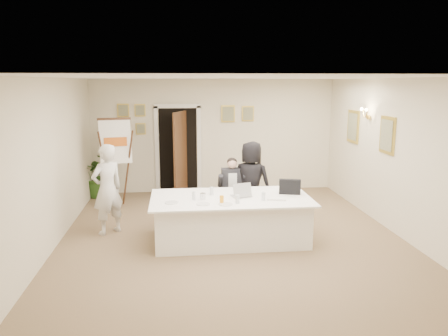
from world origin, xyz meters
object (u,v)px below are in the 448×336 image
object	(u,v)px
seated_man	(232,189)
standing_man	(107,189)
potted_palm	(99,175)
flip_chart	(116,167)
laptop_bag	(290,187)
paper_stack	(277,198)
conference_table	(231,218)
oj_glass	(222,200)
steel_jug	(203,196)
standing_woman	(251,182)
laptop	(241,188)

from	to	relation	value
seated_man	standing_man	size ratio (longest dim) A/B	0.78
standing_man	potted_palm	size ratio (longest dim) A/B	1.54
flip_chart	laptop_bag	xyz separation A→B (m)	(3.31, -2.34, 0.02)
standing_man	flip_chart	bearing A→B (deg)	-126.79
seated_man	paper_stack	size ratio (longest dim) A/B	4.10
seated_man	standing_man	world-z (taller)	standing_man
conference_table	laptop_bag	world-z (taller)	laptop_bag
paper_stack	oj_glass	world-z (taller)	oj_glass
laptop_bag	steel_jug	world-z (taller)	laptop_bag
standing_man	steel_jug	size ratio (longest dim) A/B	14.99
standing_woman	steel_jug	distance (m)	1.50
flip_chart	laptop	size ratio (longest dim) A/B	5.47
laptop	paper_stack	distance (m)	0.64
seated_man	oj_glass	size ratio (longest dim) A/B	9.93
flip_chart	oj_glass	distance (m)	3.48
seated_man	standing_woman	xyz separation A→B (m)	(0.37, -0.06, 0.16)
conference_table	potted_palm	xyz separation A→B (m)	(-2.77, 3.30, 0.14)
laptop_bag	oj_glass	size ratio (longest dim) A/B	2.91
potted_palm	oj_glass	xyz separation A→B (m)	(2.57, -3.67, 0.30)
potted_palm	oj_glass	world-z (taller)	potted_palm
seated_man	steel_jug	distance (m)	1.34
laptop	steel_jug	bearing A→B (deg)	176.52
paper_stack	oj_glass	size ratio (longest dim) A/B	2.42
conference_table	laptop	world-z (taller)	laptop
laptop_bag	steel_jug	bearing A→B (deg)	-158.18
laptop_bag	paper_stack	xyz separation A→B (m)	(-0.31, -0.32, -0.12)
flip_chart	standing_man	distance (m)	1.85
conference_table	standing_woman	bearing A→B (deg)	61.90
conference_table	standing_woman	world-z (taller)	standing_woman
seated_man	laptop_bag	distance (m)	1.34
flip_chart	laptop	bearing A→B (deg)	-44.55
standing_man	paper_stack	size ratio (longest dim) A/B	5.24
seated_man	standing_woman	size ratio (longest dim) A/B	0.80
laptop	paper_stack	bearing A→B (deg)	-41.00
seated_man	laptop	bearing A→B (deg)	-88.73
laptop_bag	steel_jug	size ratio (longest dim) A/B	3.44
standing_woman	steel_jug	xyz separation A→B (m)	(-1.02, -1.10, 0.03)
standing_woman	potted_palm	bearing A→B (deg)	-6.16
laptop_bag	standing_man	bearing A→B (deg)	-174.13
standing_woman	oj_glass	distance (m)	1.55
conference_table	laptop_bag	xyz separation A→B (m)	(1.07, 0.10, 0.51)
laptop	oj_glass	world-z (taller)	laptop
seated_man	potted_palm	bearing A→B (deg)	142.37
conference_table	paper_stack	world-z (taller)	paper_stack
standing_woman	steel_jug	size ratio (longest dim) A/B	14.58
laptop	flip_chart	bearing A→B (deg)	120.03
laptop_bag	paper_stack	world-z (taller)	laptop_bag
standing_woman	paper_stack	distance (m)	1.24
seated_man	steel_jug	size ratio (longest dim) A/B	11.73
conference_table	laptop	distance (m)	0.56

